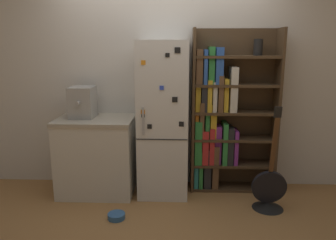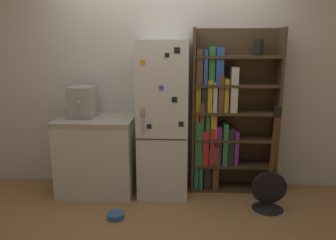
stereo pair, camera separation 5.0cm
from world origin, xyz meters
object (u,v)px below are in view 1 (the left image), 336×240
(bookshelf, at_px, (222,119))
(guitar, at_px, (269,194))
(pet_bowl, at_px, (116,216))
(refrigerator, at_px, (163,120))
(espresso_machine, at_px, (83,102))

(bookshelf, height_order, guitar, bookshelf)
(guitar, bearing_deg, pet_bowl, -169.89)
(refrigerator, relative_size, pet_bowl, 9.92)
(refrigerator, bearing_deg, pet_bowl, -123.67)
(refrigerator, height_order, guitar, refrigerator)
(refrigerator, height_order, espresso_machine, refrigerator)
(pet_bowl, bearing_deg, bookshelf, 35.72)
(espresso_machine, bearing_deg, bookshelf, 4.74)
(refrigerator, relative_size, espresso_machine, 4.83)
(espresso_machine, distance_m, guitar, 2.28)
(pet_bowl, bearing_deg, guitar, 10.11)
(espresso_machine, relative_size, pet_bowl, 2.05)
(refrigerator, xyz_separation_m, espresso_machine, (-0.92, 0.02, 0.19))
(refrigerator, distance_m, bookshelf, 0.70)
(bookshelf, height_order, espresso_machine, bookshelf)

